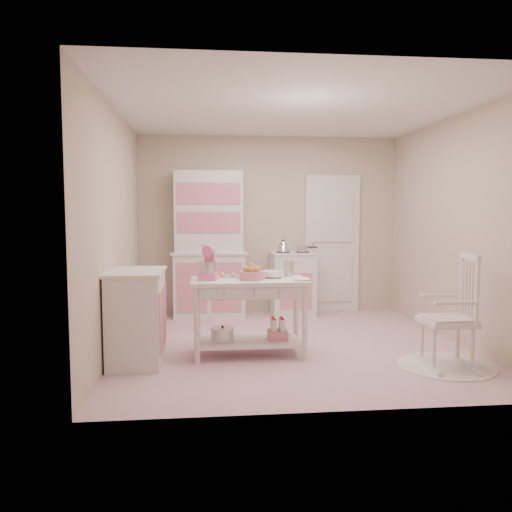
% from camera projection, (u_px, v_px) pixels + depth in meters
% --- Properties ---
extents(room_shell, '(3.84, 3.84, 2.62)m').
position_uv_depth(room_shell, '(291.00, 198.00, 5.47)').
color(room_shell, '#CC7F98').
rests_on(room_shell, ground).
extents(door, '(0.82, 0.05, 2.04)m').
position_uv_depth(door, '(332.00, 244.00, 7.48)').
color(door, silver).
rests_on(door, ground).
extents(hutch, '(1.06, 0.50, 2.08)m').
position_uv_depth(hutch, '(209.00, 244.00, 7.08)').
color(hutch, silver).
rests_on(hutch, ground).
extents(stove, '(0.62, 0.57, 0.92)m').
position_uv_depth(stove, '(293.00, 284.00, 7.20)').
color(stove, silver).
rests_on(stove, ground).
extents(base_cabinet, '(0.54, 0.84, 0.92)m').
position_uv_depth(base_cabinet, '(137.00, 316.00, 4.95)').
color(base_cabinet, silver).
rests_on(base_cabinet, ground).
extents(lace_rug, '(0.92, 0.92, 0.01)m').
position_uv_depth(lace_rug, '(446.00, 366.00, 4.83)').
color(lace_rug, white).
rests_on(lace_rug, ground).
extents(rocking_chair, '(0.55, 0.76, 1.10)m').
position_uv_depth(rocking_chair, '(447.00, 311.00, 4.78)').
color(rocking_chair, silver).
rests_on(rocking_chair, ground).
extents(work_table, '(1.20, 0.60, 0.80)m').
position_uv_depth(work_table, '(249.00, 317.00, 5.19)').
color(work_table, silver).
rests_on(work_table, ground).
extents(stand_mixer, '(0.24, 0.31, 0.34)m').
position_uv_depth(stand_mixer, '(208.00, 263.00, 5.12)').
color(stand_mixer, pink).
rests_on(stand_mixer, work_table).
extents(cookie_tray, '(0.34, 0.24, 0.02)m').
position_uv_depth(cookie_tray, '(234.00, 276.00, 5.32)').
color(cookie_tray, silver).
rests_on(cookie_tray, work_table).
extents(bread_basket, '(0.25, 0.25, 0.09)m').
position_uv_depth(bread_basket, '(252.00, 275.00, 5.11)').
color(bread_basket, pink).
rests_on(bread_basket, work_table).
extents(mixing_bowl, '(0.23, 0.23, 0.07)m').
position_uv_depth(mixing_bowl, '(273.00, 274.00, 5.26)').
color(mixing_bowl, white).
rests_on(mixing_bowl, work_table).
extents(metal_pitcher, '(0.10, 0.10, 0.17)m').
position_uv_depth(metal_pitcher, '(289.00, 269.00, 5.35)').
color(metal_pitcher, silver).
rests_on(metal_pitcher, work_table).
extents(recipe_book, '(0.16, 0.21, 0.02)m').
position_uv_depth(recipe_book, '(294.00, 279.00, 5.08)').
color(recipe_book, white).
rests_on(recipe_book, work_table).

